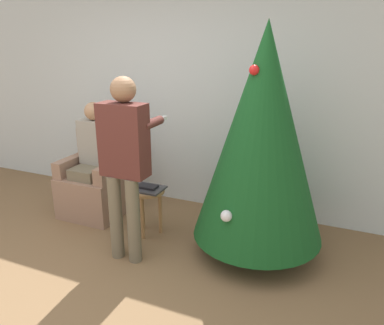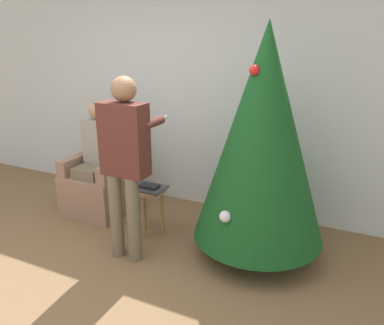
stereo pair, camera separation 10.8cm
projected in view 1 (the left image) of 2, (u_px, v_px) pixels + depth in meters
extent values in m
plane|color=brown|center=(53.00, 304.00, 2.90)|extent=(14.00, 14.00, 0.00)
cube|color=silver|center=(175.00, 93.00, 4.42)|extent=(8.00, 0.06, 2.70)
cylinder|color=brown|center=(255.00, 242.00, 3.60)|extent=(0.10, 0.10, 0.19)
cone|color=#144C1E|center=(262.00, 136.00, 3.26)|extent=(1.19, 1.19, 1.93)
sphere|color=white|center=(226.00, 216.00, 3.09)|extent=(0.10, 0.10, 0.10)
sphere|color=red|center=(279.00, 91.00, 3.26)|extent=(0.06, 0.06, 0.06)
sphere|color=red|center=(254.00, 70.00, 3.01)|extent=(0.09, 0.09, 0.09)
cube|color=#93705B|center=(95.00, 194.00, 4.34)|extent=(0.67, 0.63, 0.48)
cube|color=#93705B|center=(104.00, 149.00, 4.40)|extent=(0.67, 0.14, 0.48)
cube|color=#93705B|center=(73.00, 165.00, 4.34)|extent=(0.12, 0.56, 0.18)
cube|color=#93705B|center=(113.00, 171.00, 4.13)|extent=(0.12, 0.56, 0.18)
cylinder|color=#6B604C|center=(76.00, 200.00, 4.20)|extent=(0.11, 0.11, 0.48)
cylinder|color=#6B604C|center=(91.00, 203.00, 4.13)|extent=(0.11, 0.11, 0.48)
cube|color=#6B604C|center=(90.00, 172.00, 4.20)|extent=(0.32, 0.40, 0.12)
cube|color=gray|center=(96.00, 142.00, 4.24)|extent=(0.36, 0.20, 0.50)
sphere|color=tan|center=(93.00, 111.00, 4.12)|extent=(0.20, 0.20, 0.20)
cylinder|color=#6B604C|center=(116.00, 217.00, 3.43)|extent=(0.12, 0.12, 0.81)
cylinder|color=#6B604C|center=(134.00, 221.00, 3.35)|extent=(0.12, 0.12, 0.81)
cube|color=#562823|center=(124.00, 140.00, 3.21)|extent=(0.42, 0.20, 0.64)
sphere|color=#936B4C|center=(123.00, 89.00, 3.11)|extent=(0.22, 0.22, 0.22)
cylinder|color=#562823|center=(118.00, 120.00, 3.40)|extent=(0.08, 0.30, 0.08)
cylinder|color=#562823|center=(152.00, 123.00, 3.27)|extent=(0.08, 0.30, 0.08)
cube|color=white|center=(162.00, 119.00, 3.44)|extent=(0.04, 0.14, 0.04)
cylinder|color=#A37547|center=(148.00, 191.00, 3.81)|extent=(0.35, 0.35, 0.03)
cylinder|color=#A37547|center=(142.00, 218.00, 3.78)|extent=(0.04, 0.04, 0.47)
cylinder|color=#A37547|center=(160.00, 212.00, 3.90)|extent=(0.04, 0.04, 0.47)
cylinder|color=#A37547|center=(143.00, 209.00, 3.98)|extent=(0.04, 0.04, 0.47)
cube|color=#38383D|center=(147.00, 188.00, 3.80)|extent=(0.33, 0.26, 0.02)
cube|color=black|center=(147.00, 186.00, 3.80)|extent=(0.20, 0.12, 0.02)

